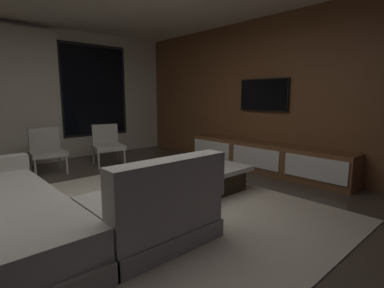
{
  "coord_description": "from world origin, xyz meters",
  "views": [
    {
      "loc": [
        -1.54,
        -2.8,
        1.32
      ],
      "look_at": [
        1.37,
        0.41,
        0.61
      ],
      "focal_mm": 27.26,
      "sensor_mm": 36.0,
      "label": 1
    }
  ],
  "objects_px": {
    "sectional_couch": "(43,212)",
    "book_stack_on_coffee_table": "(198,160)",
    "accent_chair_near_window": "(107,143)",
    "accent_chair_by_curtain": "(46,148)",
    "media_console": "(265,158)",
    "mounted_tv": "(264,95)",
    "coffee_table": "(196,177)"
  },
  "relations": [
    {
      "from": "sectional_couch",
      "to": "book_stack_on_coffee_table",
      "type": "relative_size",
      "value": 9.58
    },
    {
      "from": "accent_chair_near_window",
      "to": "accent_chair_by_curtain",
      "type": "bearing_deg",
      "value": 173.57
    },
    {
      "from": "book_stack_on_coffee_table",
      "to": "media_console",
      "type": "height_order",
      "value": "media_console"
    },
    {
      "from": "book_stack_on_coffee_table",
      "to": "accent_chair_by_curtain",
      "type": "distance_m",
      "value": 2.74
    },
    {
      "from": "mounted_tv",
      "to": "sectional_couch",
      "type": "bearing_deg",
      "value": -175.41
    },
    {
      "from": "accent_chair_by_curtain",
      "to": "accent_chair_near_window",
      "type": "bearing_deg",
      "value": -6.43
    },
    {
      "from": "coffee_table",
      "to": "media_console",
      "type": "relative_size",
      "value": 0.37
    },
    {
      "from": "book_stack_on_coffee_table",
      "to": "accent_chair_by_curtain",
      "type": "bearing_deg",
      "value": 120.35
    },
    {
      "from": "accent_chair_near_window",
      "to": "media_console",
      "type": "bearing_deg",
      "value": -53.54
    },
    {
      "from": "book_stack_on_coffee_table",
      "to": "coffee_table",
      "type": "bearing_deg",
      "value": -145.97
    },
    {
      "from": "accent_chair_near_window",
      "to": "book_stack_on_coffee_table",
      "type": "bearing_deg",
      "value": -81.96
    },
    {
      "from": "accent_chair_by_curtain",
      "to": "media_console",
      "type": "relative_size",
      "value": 0.25
    },
    {
      "from": "sectional_couch",
      "to": "coffee_table",
      "type": "bearing_deg",
      "value": 5.32
    },
    {
      "from": "book_stack_on_coffee_table",
      "to": "media_console",
      "type": "distance_m",
      "value": 1.48
    },
    {
      "from": "mounted_tv",
      "to": "book_stack_on_coffee_table",
      "type": "bearing_deg",
      "value": -178.72
    },
    {
      "from": "mounted_tv",
      "to": "media_console",
      "type": "bearing_deg",
      "value": -132.48
    },
    {
      "from": "book_stack_on_coffee_table",
      "to": "accent_chair_near_window",
      "type": "relative_size",
      "value": 0.33
    },
    {
      "from": "accent_chair_by_curtain",
      "to": "book_stack_on_coffee_table",
      "type": "bearing_deg",
      "value": -59.65
    },
    {
      "from": "book_stack_on_coffee_table",
      "to": "mounted_tv",
      "type": "distance_m",
      "value": 1.89
    },
    {
      "from": "sectional_couch",
      "to": "accent_chair_near_window",
      "type": "height_order",
      "value": "sectional_couch"
    },
    {
      "from": "sectional_couch",
      "to": "coffee_table",
      "type": "distance_m",
      "value": 2.07
    },
    {
      "from": "coffee_table",
      "to": "accent_chair_by_curtain",
      "type": "relative_size",
      "value": 1.49
    },
    {
      "from": "sectional_couch",
      "to": "media_console",
      "type": "height_order",
      "value": "sectional_couch"
    },
    {
      "from": "accent_chair_by_curtain",
      "to": "mounted_tv",
      "type": "xyz_separation_m",
      "value": [
        3.03,
        -2.33,
        0.92
      ]
    },
    {
      "from": "media_console",
      "to": "mounted_tv",
      "type": "distance_m",
      "value": 1.13
    },
    {
      "from": "accent_chair_near_window",
      "to": "mounted_tv",
      "type": "xyz_separation_m",
      "value": [
        1.96,
        -2.21,
        0.92
      ]
    },
    {
      "from": "coffee_table",
      "to": "accent_chair_by_curtain",
      "type": "distance_m",
      "value": 2.76
    },
    {
      "from": "accent_chair_near_window",
      "to": "accent_chair_by_curtain",
      "type": "distance_m",
      "value": 1.07
    },
    {
      "from": "sectional_couch",
      "to": "accent_chair_near_window",
      "type": "relative_size",
      "value": 3.21
    },
    {
      "from": "sectional_couch",
      "to": "coffee_table",
      "type": "relative_size",
      "value": 2.16
    },
    {
      "from": "sectional_couch",
      "to": "accent_chair_by_curtain",
      "type": "distance_m",
      "value": 2.75
    },
    {
      "from": "sectional_couch",
      "to": "accent_chair_by_curtain",
      "type": "relative_size",
      "value": 3.21
    }
  ]
}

